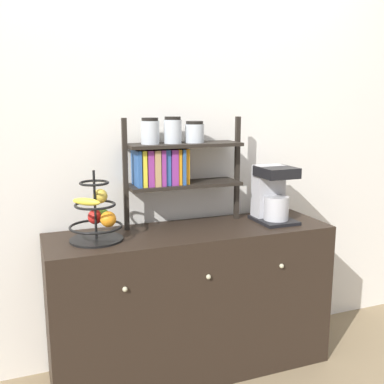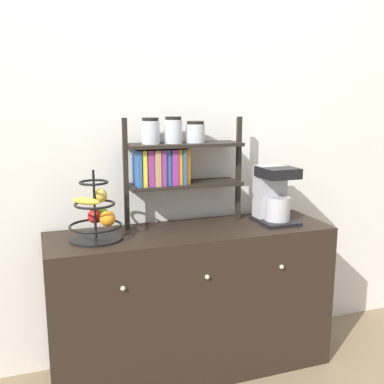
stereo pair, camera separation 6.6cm
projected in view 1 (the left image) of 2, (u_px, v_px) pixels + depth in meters
The scene contains 5 objects.
wall_back at pixel (174, 128), 2.48m from camera, with size 7.00×0.05×2.60m, color silver.
sideboard at pixel (192, 301), 2.41m from camera, with size 1.49×0.46×0.79m.
coffee_maker at pixel (272, 194), 2.49m from camera, with size 0.20×0.25×0.31m.
fruit_stand at pixel (98, 217), 2.15m from camera, with size 0.25×0.25×0.34m.
shelf_hutch at pixel (171, 158), 2.36m from camera, with size 0.66×0.20×0.58m.
Camera 1 is at (-0.81, -1.88, 1.44)m, focal length 42.00 mm.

